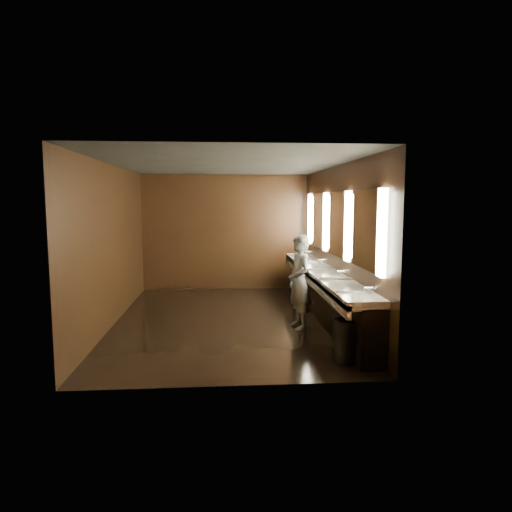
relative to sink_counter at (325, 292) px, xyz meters
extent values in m
plane|color=black|center=(-1.79, 0.00, -0.50)|extent=(6.00, 6.00, 0.00)
cube|color=#2D2D2B|center=(-1.79, 0.00, 2.30)|extent=(4.00, 6.00, 0.02)
cube|color=black|center=(-1.79, 3.00, 0.90)|extent=(4.00, 0.02, 2.80)
cube|color=black|center=(-1.79, -3.00, 0.90)|extent=(4.00, 0.02, 2.80)
cube|color=black|center=(-3.79, 0.00, 0.90)|extent=(0.02, 6.00, 2.80)
cube|color=black|center=(0.21, 0.00, 0.90)|extent=(0.02, 6.00, 2.80)
cube|color=black|center=(0.03, 0.00, -0.09)|extent=(0.36, 5.40, 0.81)
cube|color=silver|center=(-0.07, 0.00, 0.35)|extent=(0.55, 5.40, 0.12)
cube|color=silver|center=(-0.31, 0.00, 0.27)|extent=(0.06, 5.40, 0.18)
cylinder|color=silver|center=(0.12, -2.20, 0.49)|extent=(0.18, 0.04, 0.04)
cylinder|color=silver|center=(0.12, -0.73, 0.49)|extent=(0.18, 0.04, 0.04)
cylinder|color=silver|center=(0.12, 0.73, 0.49)|extent=(0.18, 0.04, 0.04)
cylinder|color=silver|center=(0.12, 2.20, 0.49)|extent=(0.18, 0.04, 0.04)
cube|color=white|center=(0.18, -2.40, 1.25)|extent=(0.06, 0.22, 1.15)
cube|color=white|center=(0.19, -1.60, 1.25)|extent=(0.03, 1.32, 1.15)
cube|color=white|center=(0.18, -0.80, 1.25)|extent=(0.06, 0.23, 1.15)
cube|color=white|center=(0.19, 0.00, 1.25)|extent=(0.03, 1.32, 1.15)
cube|color=white|center=(0.18, 0.80, 1.25)|extent=(0.06, 0.23, 1.15)
cube|color=white|center=(0.19, 1.60, 1.25)|extent=(0.03, 1.32, 1.15)
cube|color=white|center=(0.18, 2.40, 1.25)|extent=(0.06, 0.22, 1.15)
imported|color=#86B3C8|center=(-0.58, -0.60, 0.30)|extent=(0.49, 0.65, 1.60)
cylinder|color=black|center=(-0.22, -2.27, -0.21)|extent=(0.46, 0.46, 0.58)
camera|label=1|loc=(-1.89, -8.13, 1.66)|focal=32.00mm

